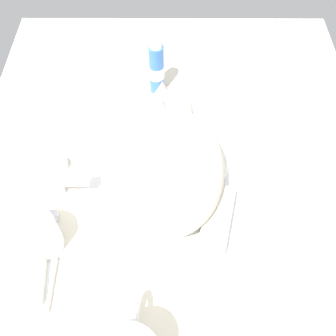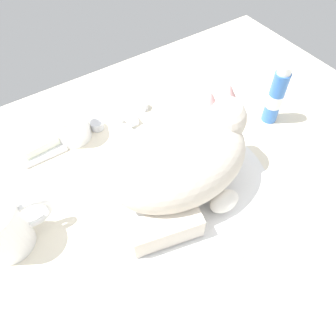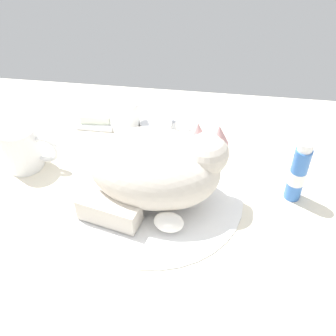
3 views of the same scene
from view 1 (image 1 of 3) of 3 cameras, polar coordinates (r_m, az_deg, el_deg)
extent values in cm
cube|color=silver|center=(74.11, 0.84, -4.17)|extent=(110.00, 82.50, 3.00)
cylinder|color=white|center=(72.55, 0.86, -3.47)|extent=(35.44, 35.44, 0.61)
cylinder|color=silver|center=(74.54, -16.67, -2.73)|extent=(3.60, 3.60, 3.34)
cube|color=silver|center=(71.40, -14.48, -1.66)|extent=(2.00, 7.03, 2.00)
cylinder|color=silver|center=(72.53, -17.27, -6.91)|extent=(2.80, 2.80, 1.80)
cylinder|color=silver|center=(78.15, -15.85, 0.56)|extent=(2.80, 2.80, 1.80)
ellipsoid|color=beige|center=(66.12, 0.94, -0.11)|extent=(26.48, 19.15, 14.60)
sphere|color=beige|center=(68.90, 0.35, 8.40)|extent=(8.98, 8.98, 8.45)
ellipsoid|color=white|center=(69.43, 0.25, 6.16)|extent=(5.78, 4.99, 4.65)
cone|color=#DB9E9E|center=(65.06, -1.06, 9.37)|extent=(4.04, 4.04, 3.80)
cone|color=#DB9E9E|center=(67.72, -0.81, 11.70)|extent=(4.04, 4.04, 3.80)
cube|color=beige|center=(67.23, 7.32, -7.82)|extent=(12.65, 7.30, 4.58)
ellipsoid|color=white|center=(73.27, 7.61, 0.11)|extent=(5.82, 3.95, 4.12)
torus|color=white|center=(59.28, -5.16, -21.89)|extent=(6.59, 1.00, 6.59)
cylinder|color=white|center=(68.23, -19.05, -9.77)|extent=(7.45, 7.45, 7.21)
cube|color=white|center=(68.60, -19.63, -16.27)|extent=(9.00, 6.40, 1.20)
cube|color=silver|center=(67.14, -20.03, -15.83)|extent=(7.53, 4.86, 2.03)
cylinder|color=#3870C6|center=(85.84, -1.73, 14.62)|extent=(3.28, 3.28, 12.21)
cylinder|color=white|center=(86.25, -1.72, 14.32)|extent=(3.35, 3.35, 3.05)
cylinder|color=white|center=(81.39, -1.86, 18.33)|extent=(2.79, 2.79, 1.80)
camera|label=2|loc=(0.35, 56.58, 10.89)|focal=34.46mm
camera|label=3|loc=(0.75, 64.36, 30.01)|focal=44.08mm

